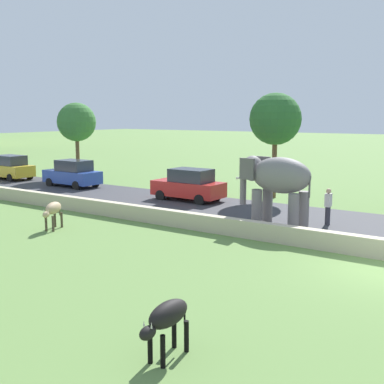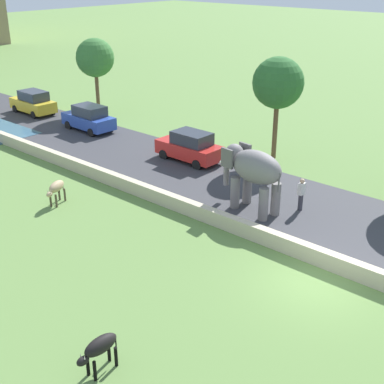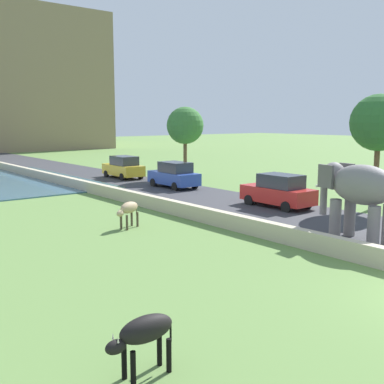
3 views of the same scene
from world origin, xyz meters
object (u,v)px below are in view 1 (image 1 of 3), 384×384
object	(u,v)px
person_beside_elephant	(328,206)
cow_black	(167,318)
car_blue	(73,174)
car_yellow	(9,168)
cow_tan	(53,210)
car_red	(189,185)
elephant	(276,180)

from	to	relation	value
person_beside_elephant	cow_black	xyz separation A→B (m)	(-13.02, -1.26, -0.04)
car_blue	car_yellow	world-z (taller)	same
cow_black	cow_tan	world-z (taller)	same
car_red	car_blue	world-z (taller)	same
car_red	cow_black	size ratio (longest dim) A/B	2.88
elephant	car_yellow	world-z (taller)	elephant
car_blue	car_red	bearing A→B (deg)	-89.99
car_red	cow_tan	size ratio (longest dim) A/B	2.85
cow_black	cow_tan	distance (m)	12.05
cow_black	person_beside_elephant	bearing A→B (deg)	5.53
person_beside_elephant	car_yellow	world-z (taller)	car_yellow
person_beside_elephant	car_yellow	size ratio (longest dim) A/B	0.40
elephant	car_blue	bearing A→B (deg)	78.85
car_blue	cow_tan	bearing A→B (deg)	-135.90
car_yellow	cow_black	world-z (taller)	car_yellow
cow_tan	cow_black	bearing A→B (deg)	-119.83
person_beside_elephant	car_red	size ratio (longest dim) A/B	0.41
car_red	car_blue	distance (m)	9.26
person_beside_elephant	car_blue	size ratio (longest dim) A/B	0.40
cow_tan	elephant	bearing A→B (deg)	-53.05
person_beside_elephant	car_blue	bearing A→B (deg)	84.60
elephant	car_blue	world-z (taller)	elephant
car_blue	cow_black	world-z (taller)	car_blue
elephant	car_yellow	xyz separation A→B (m)	(3.12, 22.55, -1.14)
person_beside_elephant	cow_tan	distance (m)	11.57
person_beside_elephant	car_red	xyz separation A→B (m)	(1.67, 8.36, 0.03)
person_beside_elephant	car_red	distance (m)	8.52
car_red	cow_tan	world-z (taller)	car_red
car_red	cow_black	world-z (taller)	car_red
person_beside_elephant	car_yellow	distance (m)	24.38
car_blue	cow_tan	world-z (taller)	car_blue
elephant	car_blue	xyz separation A→B (m)	(3.12, 15.84, -1.14)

